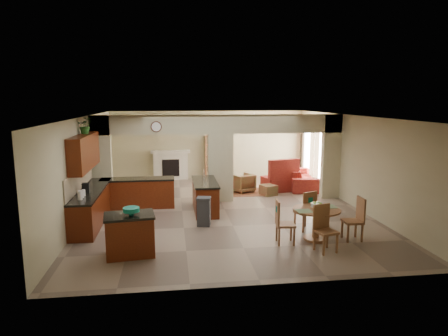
{
  "coord_description": "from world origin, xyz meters",
  "views": [
    {
      "loc": [
        -1.55,
        -11.55,
        3.3
      ],
      "look_at": [
        0.02,
        0.3,
        1.22
      ],
      "focal_mm": 32.0,
      "sensor_mm": 36.0,
      "label": 1
    }
  ],
  "objects": [
    {
      "name": "shelving_unit",
      "position": [
        0.35,
        4.82,
        0.9
      ],
      "size": [
        1.0,
        0.32,
        1.8
      ],
      "primitive_type": "cube",
      "color": "brown",
      "rests_on": "floor"
    },
    {
      "name": "chair_north",
      "position": [
        1.79,
        -2.21,
        0.55
      ],
      "size": [
        0.54,
        0.54,
        1.02
      ],
      "rotation": [
        0.0,
        0.0,
        3.49
      ],
      "color": "brown",
      "rests_on": "floor"
    },
    {
      "name": "kitchen_island",
      "position": [
        -2.47,
        -3.26,
        0.45
      ],
      "size": [
        1.12,
        0.87,
        0.9
      ],
      "rotation": [
        0.0,
        0.0,
        0.13
      ],
      "color": "#401207",
      "rests_on": "floor"
    },
    {
      "name": "partition_left_pier",
      "position": [
        -3.7,
        1.0,
        1.4
      ],
      "size": [
        0.6,
        0.25,
        2.8
      ],
      "primitive_type": "cube",
      "color": "#BBB289",
      "rests_on": "floor"
    },
    {
      "name": "ceiling",
      "position": [
        0.0,
        0.0,
        2.8
      ],
      "size": [
        10.0,
        10.0,
        0.0
      ],
      "primitive_type": "plane",
      "rotation": [
        3.14,
        0.0,
        0.0
      ],
      "color": "white",
      "rests_on": "wall_back"
    },
    {
      "name": "wall_clock",
      "position": [
        -2.0,
        0.85,
        2.45
      ],
      "size": [
        0.34,
        0.03,
        0.34
      ],
      "primitive_type": "cylinder",
      "rotation": [
        1.57,
        0.0,
        0.0
      ],
      "color": "#4F261A",
      "rests_on": "partition_header"
    },
    {
      "name": "fruit_bowl",
      "position": [
        1.79,
        -2.91,
        0.84
      ],
      "size": [
        0.3,
        0.3,
        0.16
      ],
      "primitive_type": "cylinder",
      "color": "#6CB827",
      "rests_on": "dining_table"
    },
    {
      "name": "kitchen_counter",
      "position": [
        -3.26,
        -0.25,
        0.46
      ],
      "size": [
        2.52,
        3.29,
        1.48
      ],
      "color": "#401207",
      "rests_on": "floor"
    },
    {
      "name": "armchair",
      "position": [
        0.94,
        2.19,
        0.33
      ],
      "size": [
        0.95,
        0.96,
        0.66
      ],
      "primitive_type": "imported",
      "rotation": [
        0.0,
        0.0,
        3.61
      ],
      "color": "maroon",
      "rests_on": "floor"
    },
    {
      "name": "floor",
      "position": [
        0.0,
        0.0,
        0.0
      ],
      "size": [
        10.0,
        10.0,
        0.0
      ],
      "primitive_type": "plane",
      "color": "#836F5A",
      "rests_on": "ground"
    },
    {
      "name": "ottoman",
      "position": [
        1.75,
        1.62,
        0.18
      ],
      "size": [
        0.63,
        0.63,
        0.35
      ],
      "primitive_type": "cube",
      "rotation": [
        0.0,
        0.0,
        0.38
      ],
      "color": "maroon",
      "rests_on": "floor"
    },
    {
      "name": "peninsula",
      "position": [
        -0.6,
        -0.11,
        0.46
      ],
      "size": [
        0.7,
        1.85,
        0.91
      ],
      "color": "#401207",
      "rests_on": "floor"
    },
    {
      "name": "rug",
      "position": [
        1.2,
        2.1,
        0.01
      ],
      "size": [
        1.6,
        1.3,
        0.01
      ],
      "primitive_type": "cube",
      "color": "brown",
      "rests_on": "floor"
    },
    {
      "name": "chair_east",
      "position": [
        2.71,
        -3.01,
        0.55
      ],
      "size": [
        0.43,
        0.43,
        1.02
      ],
      "rotation": [
        0.0,
        0.0,
        4.7
      ],
      "color": "brown",
      "rests_on": "floor"
    },
    {
      "name": "wall_back",
      "position": [
        0.0,
        5.0,
        1.4
      ],
      "size": [
        8.0,
        0.0,
        8.0
      ],
      "primitive_type": "plane",
      "rotation": [
        1.57,
        0.0,
        0.0
      ],
      "color": "#BBB289",
      "rests_on": "floor"
    },
    {
      "name": "chaise",
      "position": [
        2.38,
        2.35,
        0.24
      ],
      "size": [
        1.37,
        1.22,
        0.47
      ],
      "primitive_type": "cube",
      "rotation": [
        0.0,
        0.0,
        0.24
      ],
      "color": "maroon",
      "rests_on": "floor"
    },
    {
      "name": "upper_cabinets",
      "position": [
        -3.82,
        -0.8,
        1.92
      ],
      "size": [
        0.35,
        2.4,
        0.9
      ],
      "primitive_type": "cube",
      "color": "#401207",
      "rests_on": "wall_left"
    },
    {
      "name": "fireplace",
      "position": [
        -1.6,
        4.83,
        0.61
      ],
      "size": [
        1.6,
        0.35,
        1.2
      ],
      "color": "beige",
      "rests_on": "floor"
    },
    {
      "name": "window_b",
      "position": [
        3.97,
        4.0,
        1.2
      ],
      "size": [
        0.02,
        0.9,
        1.9
      ],
      "primitive_type": "cube",
      "color": "white",
      "rests_on": "wall_right"
    },
    {
      "name": "wall_left",
      "position": [
        -4.0,
        0.0,
        1.4
      ],
      "size": [
        0.0,
        10.0,
        10.0
      ],
      "primitive_type": "plane",
      "rotation": [
        1.57,
        0.0,
        1.57
      ],
      "color": "#BBB289",
      "rests_on": "floor"
    },
    {
      "name": "partition_header",
      "position": [
        0.0,
        1.0,
        2.5
      ],
      "size": [
        8.0,
        0.25,
        0.6
      ],
      "primitive_type": "cube",
      "color": "#BBB289",
      "rests_on": "partition_center_pier"
    },
    {
      "name": "drape_b_left",
      "position": [
        3.93,
        3.4,
        1.2
      ],
      "size": [
        0.1,
        0.28,
        2.3
      ],
      "primitive_type": "cube",
      "color": "#471C1C",
      "rests_on": "wall_right"
    },
    {
      "name": "drape_a_right",
      "position": [
        3.93,
        2.9,
        1.2
      ],
      "size": [
        0.1,
        0.28,
        2.3
      ],
      "primitive_type": "cube",
      "color": "#471C1C",
      "rests_on": "wall_right"
    },
    {
      "name": "chair_west",
      "position": [
        0.92,
        -3.02,
        0.55
      ],
      "size": [
        0.46,
        0.46,
        1.02
      ],
      "rotation": [
        0.0,
        0.0,
        1.47
      ],
      "color": "brown",
      "rests_on": "floor"
    },
    {
      "name": "dining_table",
      "position": [
        1.79,
        -2.89,
        0.5
      ],
      "size": [
        1.11,
        1.11,
        0.76
      ],
      "color": "brown",
      "rests_on": "floor"
    },
    {
      "name": "chair_south",
      "position": [
        1.71,
        -3.55,
        0.55
      ],
      "size": [
        0.51,
        0.51,
        1.02
      ],
      "rotation": [
        0.0,
        0.0,
        0.26
      ],
      "color": "brown",
      "rests_on": "floor"
    },
    {
      "name": "window_a",
      "position": [
        3.97,
        2.3,
        1.2
      ],
      "size": [
        0.02,
        0.9,
        1.9
      ],
      "primitive_type": "cube",
      "color": "white",
      "rests_on": "wall_right"
    },
    {
      "name": "plant",
      "position": [
        -3.82,
        -0.49,
        2.59
      ],
      "size": [
        0.44,
        0.4,
        0.44
      ],
      "primitive_type": "imported",
      "rotation": [
        0.0,
        0.0,
        0.15
      ],
      "color": "#1A5115",
      "rests_on": "upper_cabinets"
    },
    {
      "name": "glazed_door",
      "position": [
        3.97,
        3.15,
        1.05
      ],
      "size": [
        0.02,
        0.7,
        2.1
      ],
      "primitive_type": "cube",
      "color": "white",
      "rests_on": "wall_right"
    },
    {
      "name": "trash_can",
      "position": [
        -0.75,
        -1.48,
        0.35
      ],
      "size": [
        0.39,
        0.35,
        0.71
      ],
      "primitive_type": "cube",
      "rotation": [
        0.0,
        0.0,
        -0.22
      ],
      "color": "#313234",
      "rests_on": "floor"
    },
    {
      "name": "drape_a_left",
      "position": [
        3.93,
        1.7,
        1.2
      ],
      "size": [
        0.1,
        0.28,
        2.3
      ],
      "primitive_type": "cube",
      "color": "#471C1C",
      "rests_on": "wall_right"
    },
    {
      "name": "drape_b_right",
      "position": [
        3.93,
        4.6,
        1.2
      ],
      "size": [
        0.1,
        0.28,
        2.3
      ],
      "primitive_type": "cube",
      "color": "#471C1C",
      "rests_on": "wall_right"
    },
    {
      "name": "partition_center_pier",
      "position": [
        0.0,
        1.0,
        1.1
      ],
      "size": [
        0.8,
        0.25,
        2.2
      ],
      "primitive_type": "cube",
      "color": "#BBB289",
      "rests_on": "floor"
    },
    {
      "name": "wall_front",
      "position": [
        0.0,
        -5.0,
        1.4
      ],
      "size": [
        8.0,
        0.0,
        8.0
      ],
      "primitive_type": "plane",
      "rotation": [
        -1.57,
        0.0,
        0.0
      ],
      "color": "#BBB289",
      "rests_on": "floor"
    },
    {
      "name": "teal_bowl",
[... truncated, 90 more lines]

